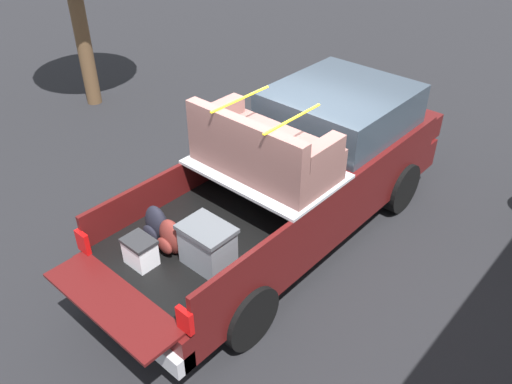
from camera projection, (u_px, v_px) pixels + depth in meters
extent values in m
plane|color=black|center=(283.00, 236.00, 7.68)|extent=(40.00, 40.00, 0.00)
cube|color=#470F0F|center=(284.00, 202.00, 7.33)|extent=(5.50, 1.92, 0.47)
cube|color=black|center=(224.00, 227.00, 6.44)|extent=(2.80, 1.80, 0.04)
cube|color=#470F0F|center=(173.00, 185.00, 6.82)|extent=(2.80, 0.06, 0.50)
cube|color=#470F0F|center=(282.00, 246.00, 5.80)|extent=(2.80, 0.06, 0.50)
cube|color=#470F0F|center=(293.00, 169.00, 7.16)|extent=(0.06, 1.80, 0.50)
cube|color=#470F0F|center=(112.00, 302.00, 5.42)|extent=(0.55, 1.80, 0.04)
cube|color=#B2B2B7|center=(265.00, 169.00, 6.64)|extent=(1.25, 1.92, 0.04)
cube|color=#470F0F|center=(341.00, 138.00, 7.88)|extent=(2.30, 1.92, 0.50)
cube|color=#2D3842|center=(341.00, 108.00, 7.51)|extent=(1.94, 1.76, 0.59)
cube|color=#470F0F|center=(386.00, 112.00, 8.74)|extent=(0.40, 1.82, 0.38)
cube|color=#B2B2B7|center=(129.00, 317.00, 5.72)|extent=(0.24, 1.92, 0.24)
cube|color=red|center=(83.00, 242.00, 5.96)|extent=(0.06, 0.20, 0.28)
cube|color=red|center=(185.00, 320.00, 5.00)|extent=(0.06, 0.20, 0.28)
cylinder|color=black|center=(308.00, 149.00, 9.00)|extent=(0.81, 0.30, 0.81)
cylinder|color=black|center=(398.00, 186.00, 8.04)|extent=(0.81, 0.30, 0.81)
cylinder|color=black|center=(149.00, 247.00, 6.85)|extent=(0.81, 0.30, 0.81)
cylinder|color=black|center=(246.00, 314.00, 5.89)|extent=(0.81, 0.30, 0.81)
cube|color=slate|center=(208.00, 247.00, 5.74)|extent=(0.40, 0.55, 0.47)
cube|color=#505359|center=(206.00, 229.00, 5.60)|extent=(0.44, 0.59, 0.05)
ellipsoid|color=maroon|center=(171.00, 237.00, 5.91)|extent=(0.20, 0.35, 0.45)
ellipsoid|color=maroon|center=(165.00, 246.00, 5.88)|extent=(0.09, 0.25, 0.20)
ellipsoid|color=black|center=(157.00, 224.00, 6.06)|extent=(0.20, 0.35, 0.51)
ellipsoid|color=black|center=(150.00, 234.00, 6.03)|extent=(0.09, 0.24, 0.22)
cube|color=white|center=(141.00, 253.00, 5.79)|extent=(0.26, 0.34, 0.30)
cube|color=#262628|center=(139.00, 241.00, 5.70)|extent=(0.28, 0.36, 0.04)
cube|color=brown|center=(265.00, 154.00, 6.51)|extent=(0.93, 1.82, 0.42)
cube|color=brown|center=(244.00, 136.00, 6.04)|extent=(0.16, 1.82, 0.40)
cube|color=brown|center=(221.00, 110.00, 6.80)|extent=(0.69, 0.20, 0.22)
cube|color=brown|center=(322.00, 152.00, 5.91)|extent=(0.69, 0.20, 0.22)
cube|color=yellow|center=(241.00, 99.00, 6.38)|extent=(1.03, 0.03, 0.02)
cube|color=yellow|center=(293.00, 119.00, 5.93)|extent=(1.03, 0.03, 0.02)
cylinder|color=brown|center=(81.00, 31.00, 10.64)|extent=(0.31, 0.31, 3.17)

